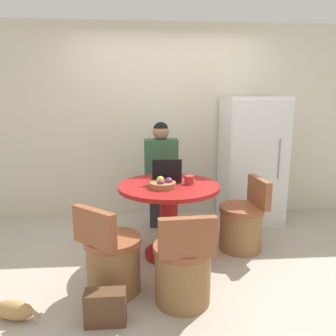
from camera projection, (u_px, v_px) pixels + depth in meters
The scene contains 13 objects.
ground_plane at pixel (176, 262), 3.32m from camera, with size 12.00×12.00×0.00m, color #B2A899.
wall_back at pixel (165, 122), 4.50m from camera, with size 7.00×0.06×2.60m.
refrigerator at pixel (252, 160), 4.31m from camera, with size 0.75×0.69×1.65m.
dining_table at pixel (169, 208), 3.35m from camera, with size 1.03×1.03×0.77m.
chair_near_left_corner at pixel (112, 261), 2.76m from camera, with size 0.55×0.55×0.79m.
chair_right_side at pixel (242, 225), 3.56m from camera, with size 0.49×0.48×0.79m.
chair_near_camera at pixel (183, 270), 2.62m from camera, with size 0.48×0.48×0.79m.
person_seated at pixel (161, 172), 4.03m from camera, with size 0.40×0.37×1.35m.
laptop at pixel (167, 177), 3.39m from camera, with size 0.30×0.21×0.25m.
fruit_bowl at pixel (163, 184), 3.18m from camera, with size 0.26×0.26×0.10m.
coffee_cup at pixel (189, 180), 3.32m from camera, with size 0.10×0.10×0.09m.
cat at pixel (11, 309), 2.45m from camera, with size 0.43×0.21×0.15m.
handbag at pixel (105, 307), 2.39m from camera, with size 0.30×0.14×0.26m.
Camera 1 is at (-0.31, -3.04, 1.63)m, focal length 35.00 mm.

